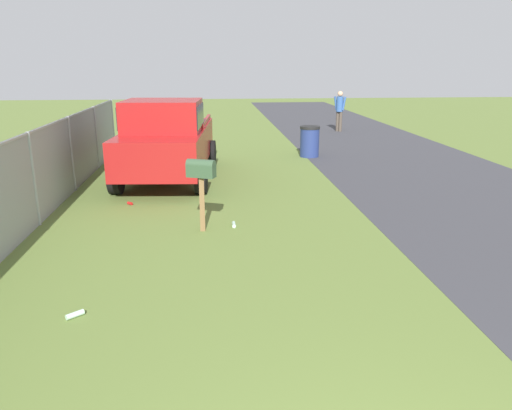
% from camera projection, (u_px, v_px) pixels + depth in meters
% --- Properties ---
extents(mailbox, '(0.37, 0.55, 1.33)m').
position_uv_depth(mailbox, '(201.00, 174.00, 8.75)').
color(mailbox, brown).
rests_on(mailbox, ground).
extents(pickup_truck, '(4.95, 2.54, 2.09)m').
position_uv_depth(pickup_truck, '(167.00, 138.00, 12.63)').
color(pickup_truck, maroon).
rests_on(pickup_truck, ground).
extents(trash_bin, '(0.64, 0.64, 0.99)m').
position_uv_depth(trash_bin, '(310.00, 141.00, 15.94)').
color(trash_bin, navy).
rests_on(trash_bin, ground).
extents(pedestrian, '(0.35, 0.48, 1.75)m').
position_uv_depth(pedestrian, '(340.00, 108.00, 21.59)').
color(pedestrian, '#4C4238').
rests_on(pedestrian, ground).
extents(fence_section, '(15.79, 0.07, 1.78)m').
position_uv_depth(fence_section, '(33.00, 176.00, 9.09)').
color(fence_section, '#9EA3A8').
rests_on(fence_section, ground).
extents(litter_bottle_by_mailbox, '(0.19, 0.22, 0.07)m').
position_uv_depth(litter_bottle_by_mailbox, '(75.00, 315.00, 5.98)').
color(litter_bottle_by_mailbox, '#B2D8BF').
rests_on(litter_bottle_by_mailbox, ground).
extents(litter_can_midfield_b, '(0.13, 0.13, 0.07)m').
position_uv_depth(litter_can_midfield_b, '(130.00, 203.00, 10.66)').
color(litter_can_midfield_b, red).
rests_on(litter_can_midfield_b, ground).
extents(litter_bottle_midfield_a, '(0.22, 0.07, 0.07)m').
position_uv_depth(litter_bottle_midfield_a, '(234.00, 224.00, 9.28)').
color(litter_bottle_midfield_a, '#B2D8BF').
rests_on(litter_bottle_midfield_a, ground).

